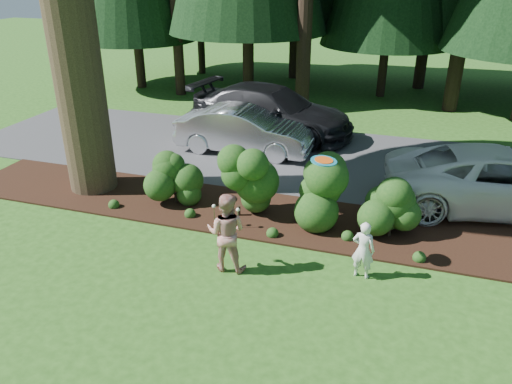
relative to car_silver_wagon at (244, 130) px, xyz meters
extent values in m
plane|color=#244D16|center=(1.55, -7.36, -0.76)|extent=(80.00, 80.00, 0.00)
cube|color=black|center=(1.55, -4.11, -0.74)|extent=(16.00, 2.50, 0.05)
cube|color=#38383A|center=(1.55, 0.14, -0.75)|extent=(22.00, 6.00, 0.03)
sphere|color=#194314|center=(-0.45, -4.16, -0.10)|extent=(1.08, 1.08, 1.08)
cylinder|color=black|center=(-0.45, -4.16, -0.61)|extent=(0.08, 0.08, 0.30)
sphere|color=#194314|center=(1.35, -4.36, 0.17)|extent=(1.35, 1.35, 1.35)
cylinder|color=black|center=(1.35, -4.36, -0.61)|extent=(0.08, 0.08, 0.30)
sphere|color=#194314|center=(3.15, -4.06, 0.06)|extent=(1.26, 1.26, 1.26)
cylinder|color=black|center=(3.15, -4.06, -0.61)|extent=(0.08, 0.08, 0.30)
sphere|color=#194314|center=(4.95, -4.26, -0.05)|extent=(1.17, 1.17, 1.17)
cylinder|color=black|center=(4.95, -4.26, -0.61)|extent=(0.08, 0.08, 0.30)
cylinder|color=#194314|center=(0.95, -4.96, -0.51)|extent=(0.01, 0.01, 0.50)
sphere|color=white|center=(0.95, -4.96, -0.24)|extent=(0.09, 0.09, 0.09)
cylinder|color=#194314|center=(1.25, -4.96, -0.51)|extent=(0.01, 0.01, 0.50)
sphere|color=white|center=(1.25, -4.96, -0.24)|extent=(0.09, 0.09, 0.09)
cylinder|color=#194314|center=(1.55, -4.96, -0.51)|extent=(0.01, 0.01, 0.50)
sphere|color=white|center=(1.55, -4.96, -0.24)|extent=(0.09, 0.09, 0.09)
imported|color=silver|center=(0.00, 0.00, 0.00)|extent=(4.45, 1.58, 1.46)
imported|color=silver|center=(7.40, -1.92, 0.04)|extent=(5.97, 3.65, 1.54)
imported|color=black|center=(0.32, 2.01, 0.13)|extent=(6.26, 3.37, 1.72)
imported|color=silver|center=(4.53, -6.01, -0.15)|extent=(0.47, 0.34, 1.22)
imported|color=#A32215|center=(1.88, -6.54, 0.07)|extent=(0.86, 0.70, 1.67)
cylinder|color=teal|center=(3.63, -5.86, 1.55)|extent=(0.50, 0.50, 0.08)
cylinder|color=#EB5813|center=(3.63, -5.86, 1.57)|extent=(0.35, 0.35, 0.05)
camera|label=1|loc=(5.10, -14.60, 4.98)|focal=35.00mm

